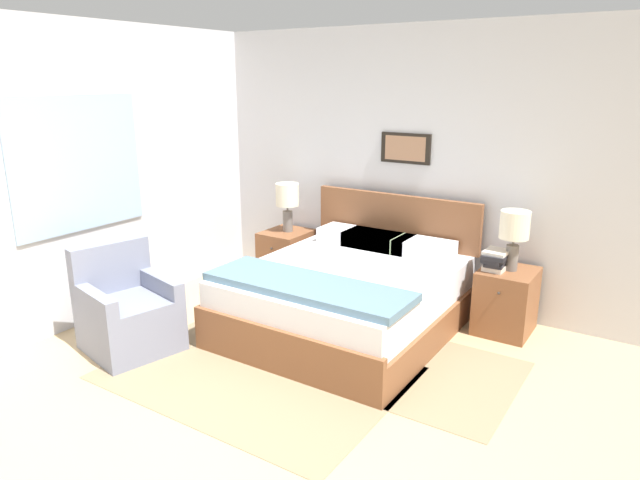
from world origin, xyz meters
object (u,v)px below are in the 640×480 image
(armchair, at_px, (128,314))
(nightstand_by_door, at_px, (506,301))
(table_lamp_by_door, at_px, (514,230))
(nightstand_near_window, at_px, (287,256))
(bed, at_px, (348,295))
(table_lamp_near_window, at_px, (287,199))

(armchair, height_order, nightstand_by_door, armchair)
(table_lamp_by_door, bearing_deg, nightstand_near_window, -179.63)
(armchair, bearing_deg, bed, 147.66)
(nightstand_near_window, relative_size, table_lamp_near_window, 1.09)
(nightstand_near_window, relative_size, nightstand_by_door, 1.00)
(bed, distance_m, table_lamp_by_door, 1.49)
(table_lamp_near_window, bearing_deg, nightstand_by_door, -0.37)
(table_lamp_near_window, bearing_deg, armchair, -94.51)
(armchair, height_order, nightstand_near_window, armchair)
(nightstand_by_door, distance_m, table_lamp_by_door, 0.63)
(nightstand_near_window, relative_size, table_lamp_by_door, 1.09)
(armchair, distance_m, table_lamp_by_door, 3.24)
(table_lamp_near_window, xyz_separation_m, table_lamp_by_door, (2.33, 0.00, 0.00))
(table_lamp_near_window, relative_size, table_lamp_by_door, 1.00)
(table_lamp_by_door, bearing_deg, armchair, -141.36)
(nightstand_by_door, bearing_deg, bed, -149.36)
(armchair, xyz_separation_m, table_lamp_near_window, (0.16, 1.98, 0.61))
(bed, distance_m, armchair, 1.83)
(nightstand_near_window, height_order, table_lamp_near_window, table_lamp_near_window)
(table_lamp_by_door, bearing_deg, nightstand_by_door, -123.00)
(nightstand_by_door, distance_m, table_lamp_near_window, 2.40)
(nightstand_near_window, height_order, nightstand_by_door, same)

